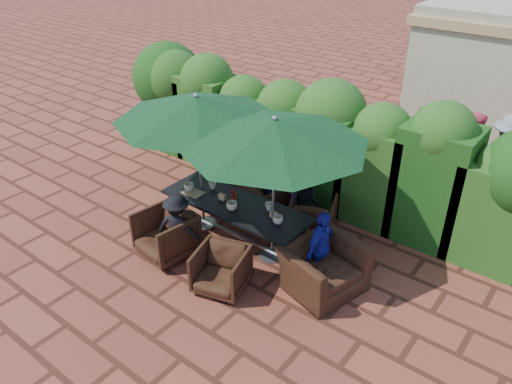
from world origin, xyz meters
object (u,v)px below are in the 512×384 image
Objects in this scene: chair_near_right at (221,268)px; chair_end_right at (324,261)px; umbrella_left at (197,108)px; chair_far_left at (236,189)px; dining_table at (236,207)px; chair_near_left at (166,232)px; chair_far_mid at (264,198)px; umbrella_right at (274,132)px; chair_far_right at (313,215)px.

chair_end_right reaches higher than chair_near_right.
chair_far_left is at bearing 87.50° from umbrella_left.
umbrella_left is 3.58× the size of chair_near_right.
dining_table is at bearing 144.62° from chair_far_left.
chair_near_right is at bearing 143.56° from chair_end_right.
dining_table is at bearing 64.23° from chair_near_left.
dining_table is 3.18× the size of chair_far_mid.
chair_near_left reaches higher than chair_far_mid.
umbrella_right is 2.15m from chair_near_right.
chair_far_right is 0.68× the size of chair_end_right.
chair_far_right is 0.89× the size of chair_near_left.
dining_table is 1.80m from chair_end_right.
umbrella_right is (1.53, -0.00, 0.00)m from umbrella_left.
umbrella_left is 2.55m from chair_near_right.
chair_far_mid is at bearing -166.29° from chair_far_left.
chair_far_right is (0.16, 0.96, -1.83)m from umbrella_right.
umbrella_right is at bearing 44.22° from chair_near_left.
umbrella_right is at bearing -0.03° from umbrella_left.
chair_near_right is 0.67× the size of chair_end_right.
chair_end_right is at bearing 22.39° from chair_near_right.
chair_end_right is at bearing 106.83° from chair_far_right.
chair_end_right is (2.54, -1.03, 0.14)m from chair_far_left.
dining_table is 3.40× the size of chair_far_right.
chair_far_right reaches higher than chair_near_right.
umbrella_right reaches higher than chair_near_right.
chair_far_left is at bearing 129.60° from dining_table.
chair_far_left is (-1.49, 0.88, -1.86)m from umbrella_right.
dining_table is 0.92× the size of umbrella_right.
umbrella_left reaches higher than dining_table.
umbrella_left reaches higher than chair_near_left.
chair_far_left is 0.91× the size of chair_far_right.
dining_table is 0.97× the size of umbrella_left.
chair_near_left reaches higher than chair_far_right.
umbrella_left is 2.13m from chair_far_mid.
chair_near_right is 1.53m from chair_end_right.
umbrella_right is 2.03m from chair_end_right.
chair_far_mid is 1.07× the size of chair_far_right.
umbrella_left is 2.05m from chair_near_left.
chair_far_mid is at bearing 133.21° from umbrella_right.
chair_near_left is at bearing 86.64° from chair_far_mid.
chair_near_left is (-1.56, -1.97, 0.05)m from chair_far_right.
chair_far_mid is 1.96m from chair_near_left.
chair_near_left is 0.77× the size of chair_end_right.
chair_far_mid is (-0.81, 0.87, -1.81)m from umbrella_right.
chair_near_left is (-0.59, -1.87, 0.02)m from chair_far_mid.
chair_far_right is at bearing -162.12° from chair_far_left.
chair_far_mid is 0.95× the size of chair_near_left.
umbrella_right is at bearing 2.52° from dining_table.
chair_near_right is at bearing 4.46° from chair_near_left.
chair_far_left is (-0.76, 0.91, -0.33)m from dining_table.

